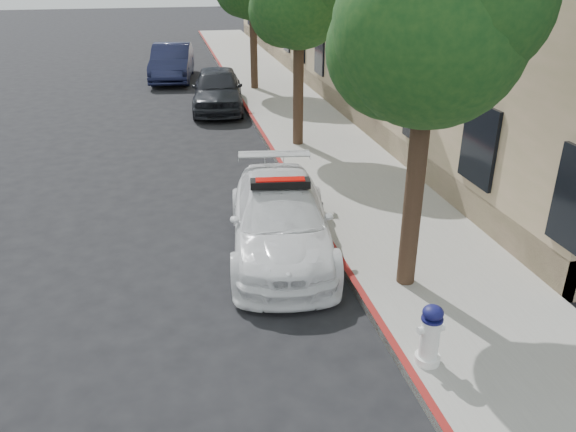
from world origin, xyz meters
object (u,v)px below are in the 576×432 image
Objects in this scene: police_car at (280,219)px; parked_car_far at (172,62)px; fire_hydrant at (430,335)px; parked_car_mid at (218,89)px.

parked_car_far is (-1.50, 17.44, 0.12)m from police_car.
parked_car_far is at bearing 102.86° from police_car.
police_car reaches higher than fire_hydrant.
parked_car_mid is (-0.02, 11.40, 0.09)m from police_car.
police_car is at bearing -78.17° from parked_car_far.
parked_car_mid reaches higher than police_car.
parked_car_far is 5.37× the size of fire_hydrant.
parked_car_far is 21.45m from fire_hydrant.
parked_car_mid is 0.93× the size of parked_car_far.
police_car is at bearing 105.59° from fire_hydrant.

